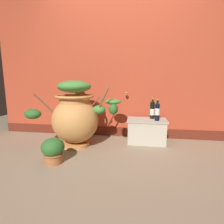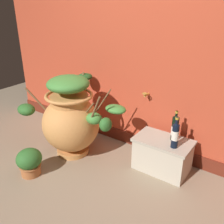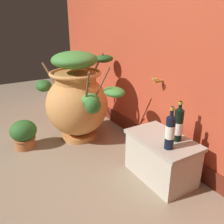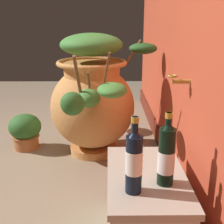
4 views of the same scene
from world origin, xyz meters
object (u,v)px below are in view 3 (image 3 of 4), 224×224
at_px(terracotta_urn, 77,98).
at_px(wine_bottle_left, 170,130).
at_px(potted_shrub, 24,134).
at_px(wine_bottle_middle, 178,124).

distance_m(terracotta_urn, wine_bottle_left, 1.20).
xyz_separation_m(terracotta_urn, wine_bottle_left, (1.18, 0.23, 0.06)).
xyz_separation_m(terracotta_urn, potted_shrub, (-0.07, -0.58, -0.31)).
relative_size(wine_bottle_left, wine_bottle_middle, 1.01).
bearing_deg(potted_shrub, wine_bottle_middle, 38.74).
relative_size(wine_bottle_middle, potted_shrub, 1.08).
height_order(terracotta_urn, potted_shrub, terracotta_urn).
bearing_deg(wine_bottle_left, potted_shrub, -147.03).
height_order(terracotta_urn, wine_bottle_middle, terracotta_urn).
distance_m(wine_bottle_left, potted_shrub, 1.54).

